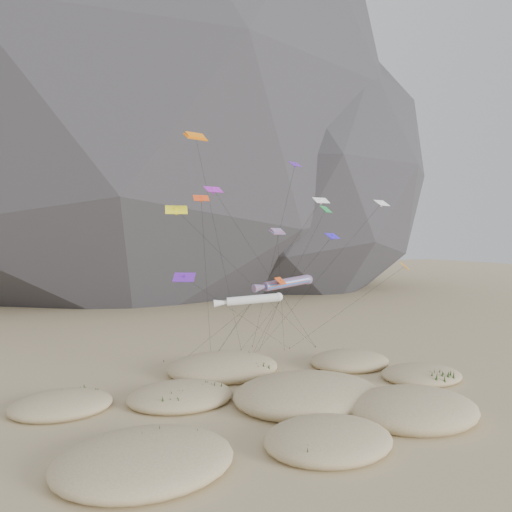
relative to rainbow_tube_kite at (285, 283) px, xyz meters
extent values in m
plane|color=#CCB789|center=(-1.65, -8.25, -11.82)|extent=(500.00, 500.00, 0.00)
ellipsoid|color=black|center=(6.35, 106.75, 48.18)|extent=(191.54, 147.29, 156.00)
ellipsoid|color=black|center=(54.35, 101.75, 26.18)|extent=(130.55, 126.41, 100.00)
ellipsoid|color=#CCB789|center=(-19.05, -14.20, -11.15)|extent=(13.49, 11.47, 2.97)
ellipsoid|color=#CCB789|center=(-4.56, -16.43, -11.21)|extent=(10.93, 9.29, 2.70)
ellipsoid|color=#CCB789|center=(6.47, -13.99, -11.06)|extent=(12.83, 10.91, 3.40)
ellipsoid|color=#CCB789|center=(-12.48, -0.50, -11.28)|extent=(11.16, 9.49, 2.38)
ellipsoid|color=#CCB789|center=(-0.59, -6.25, -11.01)|extent=(15.83, 13.46, 3.59)
ellipsoid|color=#CCB789|center=(16.32, -4.32, -11.36)|extent=(10.03, 8.53, 2.06)
ellipsoid|color=#CCB789|center=(-4.73, 7.76, -11.10)|extent=(14.15, 12.03, 3.22)
ellipsoid|color=#CCB789|center=(11.92, 4.30, -11.23)|extent=(10.79, 9.17, 2.60)
ellipsoid|color=#CCB789|center=(-23.99, 1.75, -11.31)|extent=(9.90, 8.42, 2.28)
ellipsoid|color=black|center=(-18.61, -12.81, -10.92)|extent=(2.48, 2.12, 0.74)
ellipsoid|color=black|center=(-15.59, -13.52, -11.02)|extent=(2.28, 1.95, 0.68)
ellipsoid|color=black|center=(-6.81, -18.27, -11.22)|extent=(2.89, 2.48, 0.87)
ellipsoid|color=black|center=(-3.94, -15.46, -11.32)|extent=(2.38, 2.03, 0.71)
ellipsoid|color=black|center=(7.84, -12.92, -10.82)|extent=(2.98, 2.55, 0.89)
ellipsoid|color=black|center=(7.38, -15.14, -11.02)|extent=(2.34, 2.00, 0.70)
ellipsoid|color=black|center=(-14.00, -3.29, -11.02)|extent=(2.91, 2.49, 0.87)
ellipsoid|color=black|center=(-9.37, -0.99, -11.12)|extent=(1.93, 1.65, 0.58)
ellipsoid|color=black|center=(0.37, -3.96, -10.72)|extent=(3.91, 3.35, 1.17)
ellipsoid|color=black|center=(4.38, -3.55, -10.82)|extent=(2.61, 2.24, 0.78)
ellipsoid|color=black|center=(0.83, -7.43, -10.92)|extent=(2.72, 2.33, 0.82)
ellipsoid|color=black|center=(16.34, -7.38, -11.22)|extent=(2.58, 2.21, 0.77)
ellipsoid|color=black|center=(-2.78, 7.47, -10.82)|extent=(3.41, 2.92, 1.02)
ellipsoid|color=black|center=(-1.82, 4.52, -10.92)|extent=(2.83, 2.42, 0.85)
ellipsoid|color=black|center=(11.47, 6.92, -11.12)|extent=(2.58, 2.21, 0.77)
ellipsoid|color=black|center=(10.93, 3.36, -11.22)|extent=(2.35, 2.01, 0.71)
ellipsoid|color=black|center=(-22.72, 4.02, -11.32)|extent=(2.50, 2.14, 0.75)
ellipsoid|color=black|center=(-21.19, 3.24, -11.42)|extent=(2.11, 1.80, 0.63)
cylinder|color=#3F2D1E|center=(-4.39, 13.20, -11.67)|extent=(0.08, 0.08, 0.30)
cylinder|color=#3F2D1E|center=(1.15, 17.03, -11.67)|extent=(0.08, 0.08, 0.30)
cylinder|color=#3F2D1E|center=(1.02, 12.53, -11.67)|extent=(0.08, 0.08, 0.30)
cylinder|color=#3F2D1E|center=(4.51, 19.61, -11.67)|extent=(0.08, 0.08, 0.30)
cylinder|color=#3F2D1E|center=(9.20, 16.19, -11.67)|extent=(0.08, 0.08, 0.30)
cylinder|color=#3F2D1E|center=(-8.96, 13.91, -11.67)|extent=(0.08, 0.08, 0.30)
cylinder|color=#3F2D1E|center=(13.33, 15.42, -11.67)|extent=(0.08, 0.08, 0.30)
cylinder|color=#3F2D1E|center=(-10.24, 16.21, -11.67)|extent=(0.08, 0.08, 0.30)
cylinder|color=red|center=(0.27, 0.02, 0.04)|extent=(6.09, 1.77, 1.70)
sphere|color=red|center=(3.21, 0.37, 0.27)|extent=(1.14, 1.14, 1.14)
cone|color=red|center=(-2.96, -0.35, -0.26)|extent=(2.55, 1.25, 1.22)
cylinder|color=black|center=(1.97, 7.81, -5.89)|extent=(3.41, 15.58, 11.88)
cylinder|color=silver|center=(-4.92, -2.06, -1.38)|extent=(5.65, 2.39, 1.28)
sphere|color=silver|center=(-2.24, -2.82, -1.15)|extent=(0.94, 0.94, 0.94)
cone|color=silver|center=(-7.87, -1.22, -1.66)|extent=(2.41, 1.39, 0.96)
cylinder|color=black|center=(-4.78, 5.48, -6.60)|extent=(0.30, 15.10, 10.46)
cube|color=orange|center=(-8.19, 7.69, 17.33)|extent=(3.05, 1.83, 0.83)
cube|color=orange|center=(-8.19, 7.69, 17.55)|extent=(2.57, 1.47, 0.81)
cylinder|color=black|center=(-3.59, 11.42, 2.76)|extent=(9.22, 7.48, 29.16)
cube|color=#F61934|center=(1.59, 5.18, 5.89)|extent=(2.44, 1.74, 0.63)
cube|color=#F61934|center=(1.59, 5.18, 6.10)|extent=(2.06, 1.43, 0.62)
cylinder|color=black|center=(4.74, 10.25, -2.96)|extent=(6.34, 10.17, 17.73)
cube|color=#AE21C5|center=(-7.36, 3.60, 10.73)|extent=(2.25, 1.49, 0.73)
cube|color=#AE21C5|center=(-7.36, 3.60, 10.58)|extent=(0.28, 0.24, 0.72)
cylinder|color=black|center=(2.98, 9.51, -0.52)|extent=(20.72, 11.85, 22.52)
cube|color=#611FB5|center=(-11.73, 0.60, 1.03)|extent=(2.55, 2.12, 0.91)
cube|color=#611FB5|center=(-11.73, 0.60, 0.88)|extent=(0.38, 0.38, 0.77)
cylinder|color=black|center=(-1.26, 8.40, -5.37)|extent=(20.95, 15.61, 12.82)
cube|color=#D14413|center=(-1.15, -1.09, 0.41)|extent=(1.85, 1.79, 0.75)
cube|color=#D14413|center=(-1.15, -1.09, 0.26)|extent=(0.33, 0.33, 0.58)
cylinder|color=black|center=(-5.06, 6.41, -5.68)|extent=(7.84, 15.02, 12.20)
cube|color=#EB4416|center=(-9.45, 1.73, 9.55)|extent=(1.80, 1.04, 0.71)
cube|color=#EB4416|center=(-9.45, 1.73, 9.40)|extent=(0.23, 0.26, 0.58)
cylinder|color=black|center=(-6.92, 7.46, -1.11)|extent=(5.09, 11.50, 21.33)
cube|color=white|center=(10.14, 8.76, 10.34)|extent=(2.29, 1.31, 0.82)
cube|color=white|center=(10.14, 8.76, 10.19)|extent=(0.28, 0.25, 0.76)
cylinder|color=black|center=(2.87, 10.98, -0.71)|extent=(14.55, 4.47, 22.13)
cube|color=#FFF61A|center=(-11.59, 4.08, 8.34)|extent=(2.66, 1.71, 1.02)
cube|color=#FFF61A|center=(-11.59, 4.08, 8.19)|extent=(0.36, 0.39, 0.82)
cylinder|color=black|center=(0.87, 9.75, -1.72)|extent=(24.95, 11.36, 20.13)
cube|color=green|center=(10.09, 7.43, 9.05)|extent=(2.37, 2.11, 0.92)
cube|color=green|center=(10.09, 7.43, 8.90)|extent=(0.39, 0.40, 0.72)
cylinder|color=black|center=(5.55, 9.98, -1.36)|extent=(9.09, 5.12, 20.83)
cube|color=orange|center=(15.83, -1.74, 1.66)|extent=(2.40, 2.53, 0.96)
cube|color=orange|center=(15.83, -1.74, 1.51)|extent=(0.42, 0.41, 0.79)
cylinder|color=black|center=(12.51, 7.23, -5.05)|extent=(6.65, 17.95, 13.45)
cube|color=#2F1ADE|center=(7.28, 1.47, 5.41)|extent=(2.26, 1.78, 0.70)
cube|color=#2F1ADE|center=(7.28, 1.47, 5.26)|extent=(0.29, 0.26, 0.69)
cylinder|color=black|center=(4.22, 9.25, -3.18)|extent=(6.16, 15.58, 17.20)
cube|color=#571EAF|center=(3.98, 4.96, 14.45)|extent=(1.97, 1.51, 0.64)
cube|color=#571EAF|center=(3.98, 4.96, 14.30)|extent=(0.26, 0.24, 0.61)
cylinder|color=black|center=(4.24, 12.28, 1.34)|extent=(0.56, 14.66, 26.23)
cube|color=white|center=(17.34, 4.76, 9.94)|extent=(2.52, 1.82, 0.82)
cube|color=white|center=(17.34, 4.76, 9.79)|extent=(0.33, 0.30, 0.78)
cylinder|color=black|center=(9.18, 8.64, -0.92)|extent=(16.34, 7.80, 21.72)
camera|label=1|loc=(-26.26, -50.57, 5.34)|focal=35.00mm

